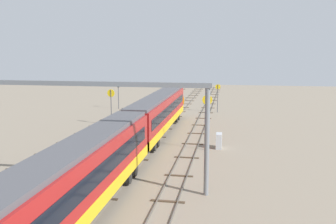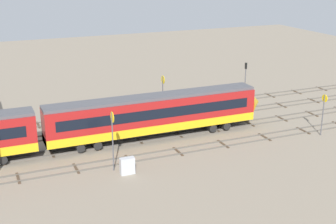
% 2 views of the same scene
% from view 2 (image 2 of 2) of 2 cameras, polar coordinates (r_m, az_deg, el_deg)
% --- Properties ---
extents(ground_plane, '(144.31, 144.31, 0.00)m').
position_cam_2_polar(ground_plane, '(54.39, -4.39, -2.60)').
color(ground_plane, gray).
extents(track_near_foreground, '(128.31, 2.40, 0.16)m').
position_cam_2_polar(track_near_foreground, '(48.21, -1.68, -5.25)').
color(track_near_foreground, '#59544C').
rests_on(track_near_foreground, ground).
extents(track_with_train, '(128.31, 2.40, 0.16)m').
position_cam_2_polar(track_with_train, '(52.29, -3.56, -3.37)').
color(track_with_train, '#59544C').
rests_on(track_with_train, ground).
extents(track_middle, '(128.31, 2.40, 0.16)m').
position_cam_2_polar(track_middle, '(56.46, -5.16, -1.76)').
color(track_middle, '#59544C').
rests_on(track_middle, ground).
extents(track_second_far, '(128.31, 2.40, 0.16)m').
position_cam_2_polar(track_second_far, '(60.71, -6.53, -0.37)').
color(track_second_far, '#59544C').
rests_on(track_second_far, ground).
extents(speed_sign_near_foreground, '(0.14, 1.04, 5.85)m').
position_cam_2_polar(speed_sign_near_foreground, '(43.89, -6.72, -2.44)').
color(speed_sign_near_foreground, '#4C4C51').
rests_on(speed_sign_near_foreground, ground).
extents(speed_sign_mid_trackside, '(0.14, 0.86, 4.80)m').
position_cam_2_polar(speed_sign_mid_trackside, '(55.50, 18.28, 0.31)').
color(speed_sign_mid_trackside, '#4C4C51').
rests_on(speed_sign_mid_trackside, ground).
extents(speed_sign_far_trackside, '(0.14, 1.06, 5.06)m').
position_cam_2_polar(speed_sign_far_trackside, '(60.14, -0.63, 2.88)').
color(speed_sign_far_trackside, '#4C4C51').
rests_on(speed_sign_far_trackside, ground).
extents(signal_light_trackside_approach, '(0.31, 0.32, 4.18)m').
position_cam_2_polar(signal_light_trackside_approach, '(52.62, -9.26, -0.32)').
color(signal_light_trackside_approach, '#4C4C51').
rests_on(signal_light_trackside_approach, ground).
extents(signal_light_trackside_departure, '(0.31, 0.32, 4.81)m').
position_cam_2_polar(signal_light_trackside_departure, '(69.79, 9.37, 4.55)').
color(signal_light_trackside_departure, '#4C4C51').
rests_on(signal_light_trackside_departure, ground).
extents(relay_cabinet, '(1.39, 0.61, 1.62)m').
position_cam_2_polar(relay_cabinet, '(44.19, -4.94, -6.52)').
color(relay_cabinet, '#B2B7BC').
rests_on(relay_cabinet, ground).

